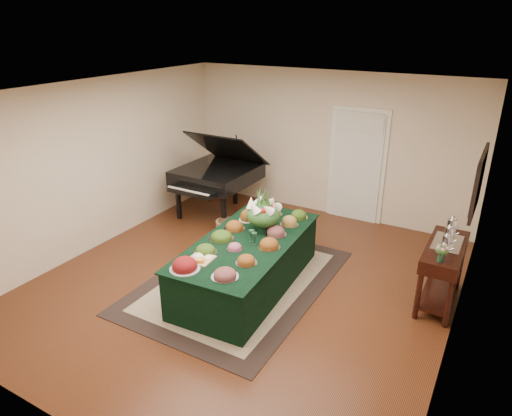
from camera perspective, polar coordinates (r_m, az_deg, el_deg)
The scene contains 14 objects.
ground at distance 6.70m, azimuth -1.29°, elevation -9.18°, with size 6.00×6.00×0.00m, color black.
area_rug at distance 6.71m, azimuth -2.16°, elevation -9.07°, with size 2.31×3.24×0.01m.
kitchen_doorway at distance 8.56m, azimuth 12.47°, elevation 5.06°, with size 1.05×0.07×2.10m.
buffet_table at distance 6.43m, azimuth -1.06°, elevation -6.89°, with size 1.35×2.61×0.72m.
food_platters at distance 6.26m, azimuth -1.37°, elevation -3.54°, with size 1.02×2.42×0.13m.
cutting_board at distance 5.81m, azimuth -6.83°, elevation -6.05°, with size 0.32×0.32×0.10m.
green_goblets at distance 6.14m, azimuth -0.39°, elevation -3.67°, with size 0.15×0.13×0.18m.
floral_centerpiece at distance 6.43m, azimuth 0.92°, elevation -0.36°, with size 0.51×0.51×0.51m.
grand_piano at distance 8.65m, azimuth -4.89°, elevation 4.26°, with size 1.45×1.62×1.65m.
wicker_basket at distance 8.09m, azimuth -3.69°, elevation -2.38°, with size 0.38×0.38×0.24m, color #95643C.
mahogany_sideboard at distance 6.40m, azimuth 22.43°, elevation -5.93°, with size 0.45×1.18×0.86m.
tea_service at distance 6.31m, azimuth 22.91°, elevation -3.26°, with size 0.34×0.74×0.30m.
pink_bouquet at distance 5.83m, azimuth 22.23°, elevation -4.97°, with size 0.17×0.17×0.22m.
wall_painting at distance 5.97m, azimuth 26.05°, elevation 2.92°, with size 0.05×0.95×0.75m.
Camera 1 is at (2.94, -4.87, 3.53)m, focal length 32.00 mm.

